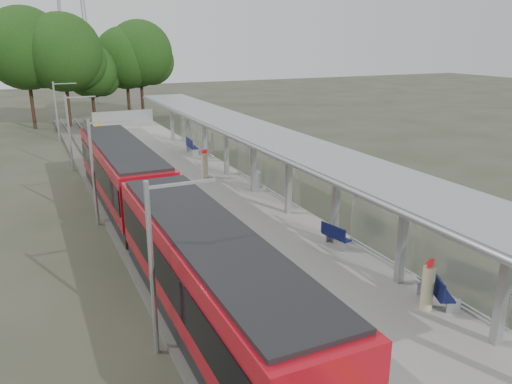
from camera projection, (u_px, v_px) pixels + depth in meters
trackbed at (130, 211)px, 27.06m from camera, size 3.00×70.00×0.24m
platform at (208, 194)px, 28.77m from camera, size 6.00×50.00×1.00m
tactile_strip at (164, 191)px, 27.59m from camera, size 0.60×50.00×0.02m
end_fence at (123, 117)px, 50.04m from camera, size 6.00×0.10×1.20m
train at (154, 210)px, 21.43m from camera, size 2.74×27.60×3.62m
canopy at (261, 141)px, 25.03m from camera, size 3.27×38.00×3.66m
tree_cluster at (85, 54)px, 53.46m from camera, size 20.05×12.18×12.31m
catenary_masts at (95, 169)px, 24.68m from camera, size 2.08×48.16×5.40m
bench_near at (437, 288)px, 15.71m from camera, size 1.12×1.65×1.09m
bench_mid at (335, 235)px, 20.18m from camera, size 0.67×1.39×0.91m
bench_far at (191, 146)px, 36.50m from camera, size 0.60×1.70×1.14m
info_pillar_near at (428, 288)px, 15.42m from camera, size 0.38×0.38×1.68m
info_pillar_far at (205, 166)px, 30.09m from camera, size 0.39×0.39×1.75m
litter_bin at (257, 180)px, 28.09m from camera, size 0.55×0.55×0.94m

